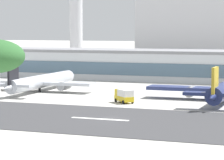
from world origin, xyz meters
TOP-DOWN VIEW (x-y plane):
  - ground_plane at (0.00, 0.00)m, footprint 1400.00×1400.00m
  - runway_strip at (0.00, -0.90)m, footprint 800.00×33.95m
  - runway_centreline_dash_4 at (-1.96, -0.90)m, footprint 12.00×1.20m
  - terminal_building at (-8.38, 89.38)m, footprint 148.72×23.38m
  - control_tower at (-69.99, 138.84)m, footprint 10.58×10.58m
  - airliner_black_tail_gate_1 at (-36.43, 39.51)m, footprint 31.42×42.19m
  - service_box_truck_1 at (-6.00, 24.67)m, footprint 5.97×5.91m

SIDE VIEW (x-z plane):
  - ground_plane at x=0.00m, z-range 0.00..0.00m
  - runway_strip at x=0.00m, z-range 0.00..0.08m
  - runway_centreline_dash_4 at x=-1.96m, z-range 0.08..0.09m
  - service_box_truck_1 at x=-6.00m, z-range 0.16..3.41m
  - airliner_black_tail_gate_1 at x=-36.43m, z-range -1.59..7.21m
  - terminal_building at x=-8.38m, z-range 0.00..10.42m
  - control_tower at x=-69.99m, z-range 3.47..47.81m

